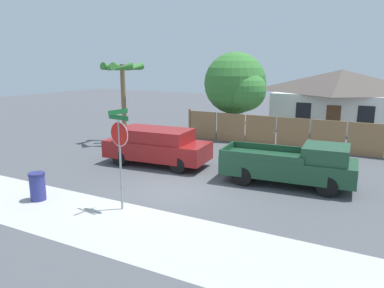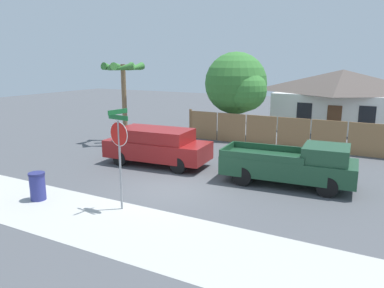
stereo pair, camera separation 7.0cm
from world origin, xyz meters
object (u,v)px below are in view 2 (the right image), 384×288
oak_tree (238,85)px  orange_pickup (293,165)px  red_suv (157,145)px  trash_bin (38,186)px  stop_sign (119,142)px  house (341,99)px  palm_tree (123,74)px

oak_tree → orange_pickup: 10.24m
red_suv → trash_bin: (-1.15, -5.89, -0.44)m
orange_pickup → red_suv: bearing=175.7°
stop_sign → oak_tree: bearing=104.1°
orange_pickup → oak_tree: bearing=120.2°
house → stop_sign: house is taller
house → palm_tree: 15.51m
orange_pickup → trash_bin: (-7.59, -5.91, -0.35)m
oak_tree → red_suv: oak_tree is taller
oak_tree → stop_sign: (1.22, -13.34, -1.07)m
oak_tree → orange_pickup: oak_tree is taller
house → orange_pickup: (0.13, -14.27, -1.36)m
house → stop_sign: size_ratio=2.79×
palm_tree → stop_sign: palm_tree is taller
stop_sign → trash_bin: stop_sign is taller
red_suv → trash_bin: 6.02m
house → palm_tree: size_ratio=1.96×
stop_sign → trash_bin: bearing=-157.8°
palm_tree → red_suv: bearing=-36.5°
oak_tree → palm_tree: oak_tree is taller
palm_tree → trash_bin: palm_tree is taller
oak_tree → red_suv: (-0.79, -8.19, -2.41)m
house → stop_sign: 19.91m
house → orange_pickup: 14.34m
oak_tree → palm_tree: bearing=-137.5°
orange_pickup → stop_sign: stop_sign is taller
house → oak_tree: oak_tree is taller
palm_tree → trash_bin: (3.36, -9.22, -3.57)m
orange_pickup → stop_sign: 6.95m
oak_tree → house: bearing=47.9°
trash_bin → orange_pickup: bearing=37.9°
palm_tree → stop_sign: (6.52, -8.48, -1.79)m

